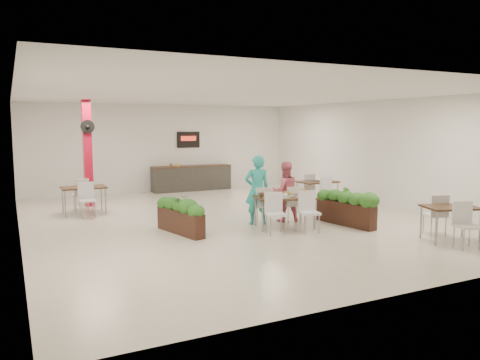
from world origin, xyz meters
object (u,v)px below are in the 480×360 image
service_counter (192,177)px  diner_man (257,190)px  side_table_a (84,191)px  planter_right (346,205)px  red_column (88,152)px  diner_woman (285,192)px  side_table_b (317,185)px  side_table_c (451,213)px  main_table (284,201)px  planter_left (180,212)px

service_counter → diner_man: (-0.68, -6.44, 0.36)m
side_table_a → planter_right: bearing=-38.8°
red_column → diner_woman: size_ratio=2.09×
planter_right → side_table_b: bearing=68.3°
side_table_c → diner_man: bearing=149.4°
service_counter → planter_right: 7.60m
red_column → planter_right: bearing=-47.2°
red_column → side_table_c: (6.14, -7.91, -1.03)m
main_table → diner_woman: diner_woman is taller
side_table_a → service_counter: bearing=35.2°
red_column → planter_right: red_column is taller
side_table_a → diner_man: bearing=-43.0°
side_table_a → side_table_c: same height
service_counter → diner_woman: size_ratio=1.96×
red_column → planter_right: size_ratio=1.79×
diner_woman → side_table_a: 5.58m
service_counter → planter_right: bearing=-80.8°
diner_man → side_table_a: diner_man is taller
red_column → side_table_a: 1.60m
side_table_c → planter_right: bearing=131.3°
main_table → side_table_b: size_ratio=1.15×
red_column → diner_woman: red_column is taller
service_counter → planter_left: size_ratio=1.79×
diner_man → side_table_c: diner_man is taller
diner_man → side_table_a: size_ratio=1.06×
red_column → service_counter: 4.56m
diner_woman → side_table_c: size_ratio=0.92×
red_column → planter_right: (5.22, -5.64, -1.16)m
service_counter → planter_left: (-2.72, -6.56, -0.01)m
planter_right → side_table_b: size_ratio=1.10×
diner_woman → planter_left: diner_woman is taller
red_column → planter_left: 5.00m
service_counter → side_table_a: (-4.32, -3.05, 0.14)m
main_table → planter_left: (-2.43, 0.53, -0.15)m
diner_man → side_table_b: (2.95, 1.58, -0.23)m
service_counter → planter_right: service_counter is taller
main_table → diner_woman: 0.78m
red_column → service_counter: size_ratio=1.07×
planter_left → side_table_b: (4.99, 1.70, 0.14)m
red_column → diner_man: red_column is taller
side_table_a → side_table_b: bearing=-15.4°
planter_left → side_table_b: size_ratio=1.03×
main_table → diner_woman: (0.41, 0.65, 0.13)m
service_counter → side_table_a: service_counter is taller
service_counter → side_table_a: 5.29m
red_column → side_table_c: bearing=-52.2°
side_table_b → side_table_a: bearing=163.9°
side_table_b → diner_man: bearing=-152.6°
service_counter → main_table: size_ratio=1.61×
diner_woman → planter_right: bearing=149.9°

